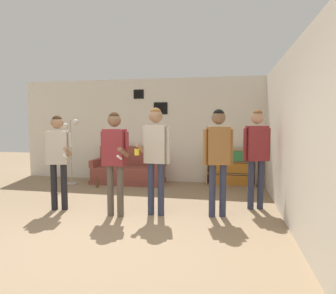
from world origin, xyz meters
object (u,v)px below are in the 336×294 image
object	(u,v)px
floor_lamp	(71,143)
person_watcher_holding_cup	(156,149)
bookshelf	(231,167)
person_spectator_near_bookshelf	(218,150)
person_player_foreground_center	(115,152)
person_spectator_far_right	(257,148)
person_player_foreground_left	(58,152)
couch	(129,171)
bottle_on_floor	(97,183)

from	to	relation	value
floor_lamp	person_watcher_holding_cup	size ratio (longest dim) A/B	0.91
bookshelf	floor_lamp	world-z (taller)	floor_lamp
person_watcher_holding_cup	person_spectator_near_bookshelf	xyz separation A→B (m)	(1.02, 0.13, -0.02)
person_player_foreground_center	floor_lamp	bearing A→B (deg)	132.62
bookshelf	person_spectator_far_right	distance (m)	2.13
floor_lamp	person_player_foreground_left	distance (m)	2.24
couch	floor_lamp	xyz separation A→B (m)	(-1.35, -0.48, 0.75)
person_player_foreground_left	person_player_foreground_center	world-z (taller)	person_player_foreground_center
bookshelf	person_player_foreground_left	size ratio (longest dim) A/B	0.71
person_player_foreground_left	bottle_on_floor	bearing A→B (deg)	93.42
bookshelf	floor_lamp	size ratio (longest dim) A/B	0.73
person_player_foreground_center	person_spectator_near_bookshelf	distance (m)	1.70
person_spectator_far_right	person_player_foreground_left	bearing A→B (deg)	-167.69
person_spectator_near_bookshelf	person_player_foreground_center	bearing A→B (deg)	-169.48
person_spectator_near_bookshelf	couch	bearing A→B (deg)	134.76
couch	person_player_foreground_center	size ratio (longest dim) A/B	1.05
person_spectator_near_bookshelf	bottle_on_floor	xyz separation A→B (m)	(-2.90, 1.63, -1.00)
bookshelf	person_player_foreground_center	xyz separation A→B (m)	(-1.92, -2.87, 0.63)
person_player_foreground_left	person_player_foreground_center	xyz separation A→B (m)	(1.12, -0.14, 0.04)
person_spectator_near_bookshelf	bookshelf	bearing A→B (deg)	84.56
bottle_on_floor	person_player_foreground_left	bearing A→B (deg)	-86.58
person_player_foreground_left	bottle_on_floor	world-z (taller)	person_player_foreground_left
floor_lamp	person_spectator_near_bookshelf	world-z (taller)	person_spectator_near_bookshelf
couch	person_player_foreground_center	bearing A→B (deg)	-75.95
couch	person_watcher_holding_cup	size ratio (longest dim) A/B	1.01
person_spectator_far_right	bottle_on_floor	distance (m)	3.85
person_player_foreground_center	person_spectator_near_bookshelf	xyz separation A→B (m)	(1.68, 0.31, 0.03)
couch	person_watcher_holding_cup	bearing A→B (deg)	-62.07
floor_lamp	person_spectator_near_bookshelf	size ratio (longest dim) A/B	0.92
person_watcher_holding_cup	bottle_on_floor	xyz separation A→B (m)	(-1.88, 1.76, -1.03)
person_spectator_near_bookshelf	person_watcher_holding_cup	bearing A→B (deg)	-172.88
person_spectator_far_right	couch	bearing A→B (deg)	149.34
bookshelf	person_spectator_near_bookshelf	size ratio (longest dim) A/B	0.67
person_player_foreground_center	person_spectator_far_right	distance (m)	2.50
person_watcher_holding_cup	person_spectator_far_right	size ratio (longest dim) A/B	1.01
person_watcher_holding_cup	person_spectator_far_right	world-z (taller)	person_watcher_holding_cup
bottle_on_floor	floor_lamp	bearing A→B (deg)	162.64
person_player_foreground_left	person_spectator_near_bookshelf	world-z (taller)	person_spectator_near_bookshelf
person_watcher_holding_cup	bottle_on_floor	bearing A→B (deg)	136.82
couch	bookshelf	distance (m)	2.60
bookshelf	bottle_on_floor	world-z (taller)	bookshelf
person_spectator_far_right	person_watcher_holding_cup	bearing A→B (deg)	-157.18
bookshelf	floor_lamp	bearing A→B (deg)	-170.24
bottle_on_floor	person_player_foreground_center	bearing A→B (deg)	-57.79
couch	person_spectator_near_bookshelf	size ratio (longest dim) A/B	1.03
floor_lamp	person_spectator_far_right	distance (m)	4.54
person_watcher_holding_cup	couch	bearing A→B (deg)	117.93
person_player_foreground_center	person_watcher_holding_cup	xyz separation A→B (m)	(0.65, 0.18, 0.06)
person_watcher_holding_cup	bookshelf	bearing A→B (deg)	64.73
bookshelf	person_player_foreground_center	world-z (taller)	person_player_foreground_center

